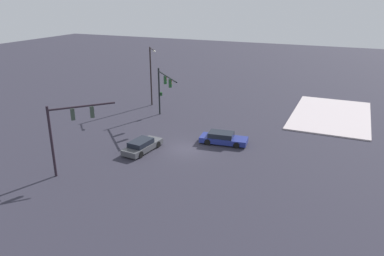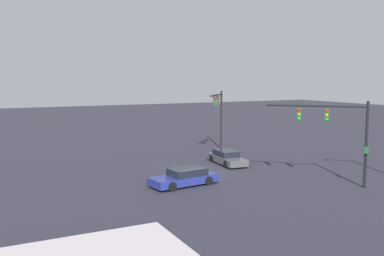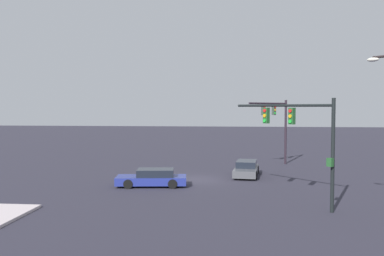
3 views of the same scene
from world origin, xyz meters
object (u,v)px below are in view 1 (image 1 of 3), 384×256
traffic_signal_near_corner (164,85)px  traffic_signal_opposite_side (68,126)px  sedan_car_waiting_far (142,146)px  sedan_car_approaching (223,138)px  streetlamp_curved_arm (151,72)px

traffic_signal_near_corner → traffic_signal_opposite_side: traffic_signal_opposite_side is taller
traffic_signal_near_corner → sedan_car_waiting_far: bearing=-29.6°
traffic_signal_opposite_side → sedan_car_approaching: 15.67m
traffic_signal_opposite_side → traffic_signal_near_corner: bearing=41.0°
traffic_signal_near_corner → sedan_car_approaching: 11.26m
traffic_signal_opposite_side → sedan_car_waiting_far: 8.20m
sedan_car_approaching → traffic_signal_opposite_side: bearing=-136.5°
traffic_signal_near_corner → traffic_signal_opposite_side: 16.62m
streetlamp_curved_arm → traffic_signal_opposite_side: bearing=-32.9°
traffic_signal_opposite_side → streetlamp_curved_arm: (21.03, 3.92, 0.33)m
sedan_car_approaching → sedan_car_waiting_far: (-5.10, 6.65, -0.00)m
streetlamp_curved_arm → sedan_car_approaching: bearing=12.1°
sedan_car_waiting_far → streetlamp_curved_arm: bearing=31.6°
sedan_car_waiting_far → traffic_signal_opposite_side: bearing=161.1°
streetlamp_curved_arm → sedan_car_approaching: streetlamp_curved_arm is taller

